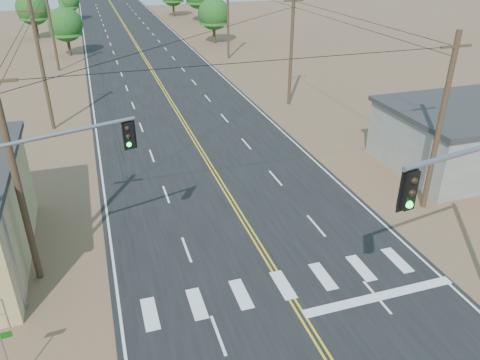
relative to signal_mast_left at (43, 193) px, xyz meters
name	(u,v)px	position (x,y,z in m)	size (l,w,h in m)	color
road	(184,123)	(9.41, 19.52, -5.05)	(15.00, 200.00, 0.02)	black
utility_pole_left_near	(16,179)	(-1.09, 1.52, 0.05)	(1.80, 0.30, 10.00)	#4C3826
utility_pole_left_mid	(42,67)	(-1.09, 21.52, 0.05)	(1.80, 0.30, 10.00)	#4C3826
utility_pole_left_far	(51,26)	(-1.09, 41.52, 0.05)	(1.80, 0.30, 10.00)	#4C3826
utility_pole_right_near	(440,124)	(19.91, 1.52, 0.05)	(1.80, 0.30, 10.00)	#4C3826
utility_pole_right_mid	(291,49)	(19.91, 21.52, 0.05)	(1.80, 0.30, 10.00)	#4C3826
utility_pole_right_far	(228,17)	(19.91, 41.52, 0.05)	(1.80, 0.30, 10.00)	#4C3826
signal_mast_left	(43,193)	(0.00, 0.00, 0.00)	(5.66, 1.92, 7.53)	gray
street_sign	(5,352)	(-1.59, -4.56, -3.40)	(0.74, 0.07, 2.48)	gray
tree_left_near	(65,21)	(0.20, 49.42, -0.61)	(4.37, 4.37, 7.29)	#3F2D1E
tree_left_mid	(32,5)	(-4.59, 63.35, -0.07)	(4.90, 4.90, 8.16)	#3F2D1E
tree_right_near	(214,10)	(20.72, 51.63, -0.41)	(4.57, 4.57, 7.62)	#3F2D1E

